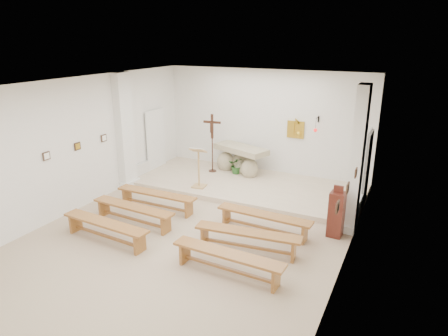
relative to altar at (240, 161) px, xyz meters
The scene contains 29 objects.
ground 4.48m from the altar, 82.00° to the right, with size 7.00×10.00×0.00m, color tan.
wall_left 5.40m from the altar, 123.07° to the right, with size 0.02×10.00×3.50m, color silver.
wall_right 6.15m from the altar, 47.01° to the right, with size 0.02×10.00×3.50m, color silver.
wall_back 1.49m from the altar, 43.18° to the left, with size 7.00×0.02×3.50m, color silver.
ceiling 5.35m from the altar, 82.00° to the right, with size 7.00×10.00×0.02m, color silver.
sanctuary_platform 1.19m from the altar, 55.72° to the right, with size 6.98×3.00×0.15m, color beige.
pilaster_left 3.86m from the altar, 138.79° to the right, with size 0.26×0.55×3.50m, color white.
pilaster_right 4.82m from the altar, 31.12° to the right, with size 0.26×0.55×3.50m, color white.
gold_wall_relief 2.09m from the altar, 18.27° to the left, with size 0.55×0.04×0.55m, color gold.
sanctuary_lamp 2.71m from the altar, ahead, with size 0.11×0.36×0.44m.
station_frame_left_front 6.06m from the altar, 118.69° to the right, with size 0.03×0.20×0.20m, color #3B271A.
station_frame_left_mid 5.22m from the altar, 124.11° to the right, with size 0.03×0.20×0.20m, color #3B271A.
station_frame_left_rear 4.46m from the altar, 131.62° to the right, with size 0.03×0.20×0.20m, color #3B271A.
station_frame_right_front 6.73m from the altar, 51.86° to the right, with size 0.03×0.20×0.20m, color #3B271A.
station_frame_right_mid 5.99m from the altar, 45.82° to the right, with size 0.03×0.20×0.20m, color #3B271A.
station_frame_right_rear 5.33m from the altar, 38.12° to the right, with size 0.03×0.20×0.20m, color #3B271A.
radiator_left 3.30m from the altar, 148.70° to the right, with size 0.10×0.85×0.52m, color silver.
radiator_right 4.40m from the altar, 22.88° to the right, with size 0.10×0.85×0.52m, color silver.
altar is the anchor object (origin of this frame).
lectern 1.95m from the altar, 106.19° to the right, with size 0.50×0.44×1.27m.
crucifix_stand 1.20m from the altar, 156.40° to the right, with size 0.59×0.26×1.94m.
potted_plant 0.23m from the altar, 97.42° to the right, with size 0.51×0.44×0.57m, color #275823.
donation_pedestal 4.72m from the altar, 37.97° to the right, with size 0.35×0.35×1.26m.
bench_left_front 3.62m from the altar, 104.77° to the right, with size 2.33×0.38×0.49m.
bench_right_front 4.11m from the altar, 58.27° to the right, with size 2.34×0.47×0.49m.
bench_left_second 4.58m from the altar, 101.60° to the right, with size 2.35×0.51×0.49m.
bench_right_second 4.98m from the altar, 64.29° to the right, with size 2.36×0.64×0.49m.
bench_left_third 5.56m from the altar, 99.54° to the right, with size 2.35×0.53×0.49m.
bench_right_third 5.89m from the altar, 68.48° to the right, with size 2.34×0.46×0.49m.
Camera 1 is at (4.47, -7.23, 4.47)m, focal length 32.00 mm.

